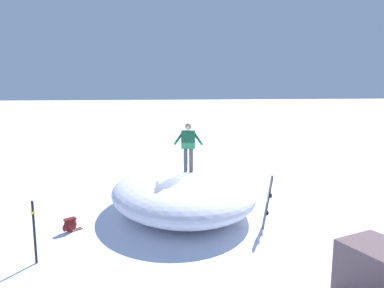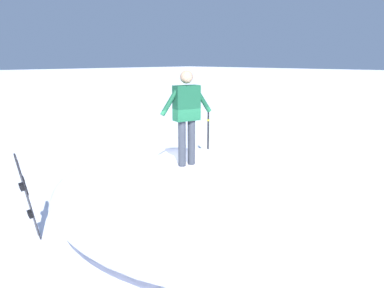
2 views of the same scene
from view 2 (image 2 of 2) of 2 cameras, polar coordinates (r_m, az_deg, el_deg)
ground at (r=7.49m, az=-3.65°, el=-12.94°), size 240.00×240.00×0.00m
snow_mound at (r=6.92m, az=0.35°, el=-8.75°), size 6.66×5.42×1.43m
snowboarder_standing at (r=6.31m, az=-0.90°, el=5.39°), size 0.36×1.04×1.75m
snowboard_primary_upright at (r=7.22m, az=-25.69°, el=-7.65°), size 0.33×0.32×1.73m
backpack_near at (r=10.60m, az=8.83°, el=-3.63°), size 0.48×0.60×0.43m
trail_marker_pole at (r=11.96m, az=2.69°, el=1.70°), size 0.10×0.10×1.64m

